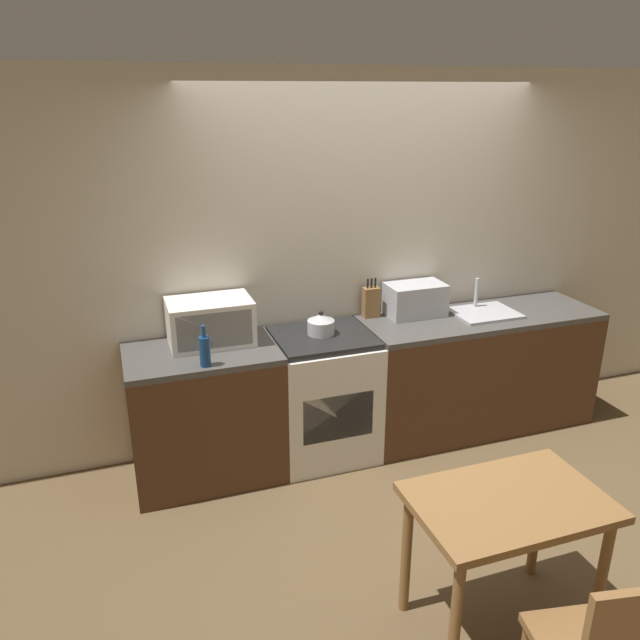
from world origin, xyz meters
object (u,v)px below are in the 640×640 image
object	(u,v)px
stove_range	(323,395)
dining_table	(507,519)
toaster_oven	(415,300)
kettle	(321,324)
bottle	(205,350)
microwave	(210,322)

from	to	relation	value
stove_range	dining_table	bearing A→B (deg)	-80.79
toaster_oven	kettle	bearing A→B (deg)	-170.38
toaster_oven	dining_table	bearing A→B (deg)	-104.41
stove_range	bottle	xyz separation A→B (m)	(-0.83, -0.24, 0.55)
kettle	toaster_oven	bearing A→B (deg)	9.62
stove_range	kettle	world-z (taller)	kettle
kettle	microwave	distance (m)	0.73
stove_range	toaster_oven	size ratio (longest dim) A/B	2.15
stove_range	bottle	distance (m)	1.02
toaster_oven	dining_table	xyz separation A→B (m)	(-0.49, -1.89, -0.41)
kettle	dining_table	size ratio (longest dim) A/B	0.21
bottle	toaster_oven	size ratio (longest dim) A/B	0.61
kettle	toaster_oven	size ratio (longest dim) A/B	0.44
bottle	dining_table	distance (m)	1.90
microwave	dining_table	distance (m)	2.15
stove_range	dining_table	xyz separation A→B (m)	(0.28, -1.73, 0.16)
microwave	bottle	world-z (taller)	microwave
bottle	microwave	bearing A→B (deg)	74.63
bottle	toaster_oven	distance (m)	1.64
microwave	dining_table	bearing A→B (deg)	-61.20
dining_table	microwave	bearing A→B (deg)	118.80
stove_range	bottle	size ratio (longest dim) A/B	3.51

